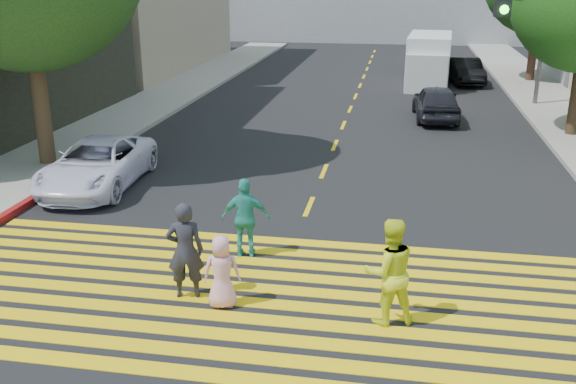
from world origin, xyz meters
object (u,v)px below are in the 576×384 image
(silver_car, at_px, (430,58))
(pedestrian_man, at_px, (185,251))
(white_sedan, at_px, (97,164))
(pedestrian_extra, at_px, (246,218))
(dark_car_near, at_px, (436,102))
(pedestrian_woman, at_px, (389,272))
(pedestrian_child, at_px, (222,272))
(white_van, at_px, (429,62))
(dark_car_parked, at_px, (466,71))

(silver_car, bearing_deg, pedestrian_man, 88.82)
(white_sedan, bearing_deg, silver_car, 64.78)
(pedestrian_man, distance_m, white_sedan, 7.02)
(pedestrian_extra, bearing_deg, dark_car_near, -116.61)
(pedestrian_woman, height_order, pedestrian_child, pedestrian_woman)
(pedestrian_child, bearing_deg, white_van, -112.55)
(silver_car, distance_m, dark_car_parked, 4.93)
(pedestrian_man, relative_size, pedestrian_extra, 1.08)
(dark_car_near, distance_m, white_van, 7.88)
(white_sedan, bearing_deg, pedestrian_extra, -39.57)
(pedestrian_woman, distance_m, dark_car_parked, 25.02)
(pedestrian_woman, xyz_separation_m, silver_car, (1.57, 29.44, -0.23))
(pedestrian_extra, distance_m, white_sedan, 6.17)
(pedestrian_woman, bearing_deg, silver_car, -113.05)
(dark_car_near, xyz_separation_m, dark_car_parked, (1.86, 8.96, -0.03))
(silver_car, xyz_separation_m, white_van, (-0.28, -5.73, 0.52))
(pedestrian_woman, distance_m, silver_car, 29.48)
(white_sedan, bearing_deg, pedestrian_woman, -39.60)
(pedestrian_woman, distance_m, white_sedan, 9.78)
(dark_car_near, bearing_deg, pedestrian_extra, 68.93)
(pedestrian_child, distance_m, white_sedan, 7.66)
(pedestrian_extra, bearing_deg, white_van, -110.21)
(pedestrian_woman, bearing_deg, white_sedan, -56.17)
(pedestrian_man, relative_size, dark_car_parked, 0.45)
(pedestrian_extra, relative_size, dark_car_near, 0.41)
(pedestrian_child, bearing_deg, white_sedan, -61.26)
(pedestrian_child, xyz_separation_m, dark_car_near, (4.22, 15.82, 0.03))
(pedestrian_man, height_order, white_van, white_van)
(white_sedan, bearing_deg, dark_car_near, 43.93)
(silver_car, distance_m, white_van, 5.76)
(pedestrian_extra, relative_size, white_sedan, 0.36)
(pedestrian_extra, height_order, white_sedan, pedestrian_extra)
(pedestrian_child, height_order, pedestrian_extra, pedestrian_extra)
(pedestrian_woman, distance_m, white_van, 23.74)
(pedestrian_extra, distance_m, white_van, 21.98)
(pedestrian_man, relative_size, dark_car_near, 0.44)
(pedestrian_child, height_order, dark_car_near, dark_car_near)
(pedestrian_extra, height_order, white_van, white_van)
(white_sedan, distance_m, dark_car_near, 13.70)
(pedestrian_man, height_order, pedestrian_woman, pedestrian_woman)
(pedestrian_man, distance_m, pedestrian_child, 0.79)
(pedestrian_extra, bearing_deg, dark_car_parked, -114.40)
(silver_car, height_order, white_van, white_van)
(white_sedan, distance_m, dark_car_parked, 22.06)
(pedestrian_child, height_order, silver_car, silver_car)
(pedestrian_extra, bearing_deg, white_sedan, -45.34)
(white_sedan, distance_m, silver_car, 25.49)
(pedestrian_man, bearing_deg, pedestrian_extra, -123.46)
(pedestrian_extra, xyz_separation_m, white_van, (4.20, 21.57, 0.38))
(pedestrian_extra, height_order, dark_car_parked, pedestrian_extra)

